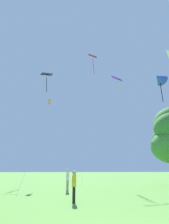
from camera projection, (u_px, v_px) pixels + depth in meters
kite_blue_delta at (160, 79)px, 26.63m from camera, size 3.10×7.40×15.32m
kite_red_high at (93, 61)px, 37.89m from camera, size 4.52×10.68×25.15m
kite_purple_streamer at (117, 82)px, 38.83m from camera, size 4.63×9.34×21.10m
kite_orange_box at (49, 103)px, 25.80m from camera, size 1.44×11.11×11.33m
kite_black_large at (46, 79)px, 37.30m from camera, size 3.01×7.60×21.12m
person_far_back at (68, 178)px, 15.24m from camera, size 0.34×0.55×1.79m
person_with_spool at (74, 183)px, 10.22m from camera, size 0.29×0.52×1.66m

